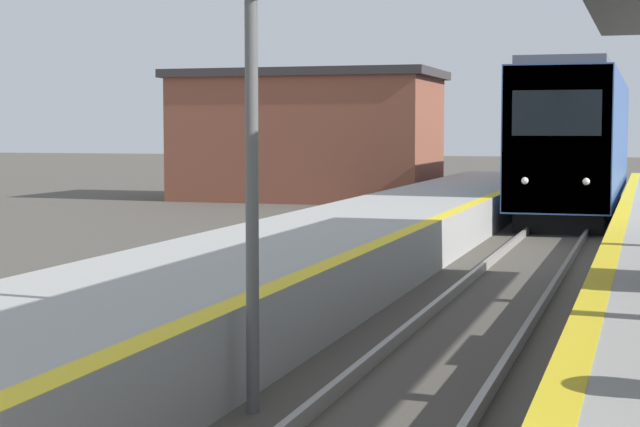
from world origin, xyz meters
TOP-DOWN VIEW (x-y plane):
  - train at (0.00, 32.01)m, footprint 2.62×17.12m
  - signal_near at (-1.29, 6.53)m, footprint 0.36×0.31m
  - station_building at (-9.95, 35.12)m, footprint 9.66×5.47m

SIDE VIEW (x-z plane):
  - train at x=0.00m, z-range 0.04..4.45m
  - station_building at x=-9.95m, z-range 0.01..4.76m
  - signal_near at x=-1.29m, z-range 0.93..5.68m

